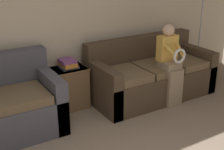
{
  "coord_description": "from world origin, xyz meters",
  "views": [
    {
      "loc": [
        -1.37,
        -1.47,
        2.16
      ],
      "look_at": [
        0.52,
        1.63,
        0.76
      ],
      "focal_mm": 50.0,
      "sensor_mm": 36.0,
      "label": 1
    }
  ],
  "objects_px": {
    "book_stack": "(68,64)",
    "child_left_seated": "(170,62)",
    "couch_main": "(150,76)",
    "side_shelf": "(70,87)"
  },
  "relations": [
    {
      "from": "child_left_seated",
      "to": "couch_main",
      "type": "bearing_deg",
      "value": 100.17
    },
    {
      "from": "child_left_seated",
      "to": "book_stack",
      "type": "bearing_deg",
      "value": 153.69
    },
    {
      "from": "side_shelf",
      "to": "child_left_seated",
      "type": "bearing_deg",
      "value": -26.03
    },
    {
      "from": "child_left_seated",
      "to": "side_shelf",
      "type": "bearing_deg",
      "value": 153.97
    },
    {
      "from": "couch_main",
      "to": "book_stack",
      "type": "bearing_deg",
      "value": 167.03
    },
    {
      "from": "book_stack",
      "to": "child_left_seated",
      "type": "bearing_deg",
      "value": -26.31
    },
    {
      "from": "couch_main",
      "to": "book_stack",
      "type": "distance_m",
      "value": 1.37
    },
    {
      "from": "couch_main",
      "to": "book_stack",
      "type": "xyz_separation_m",
      "value": [
        -1.29,
        0.3,
        0.35
      ]
    },
    {
      "from": "couch_main",
      "to": "book_stack",
      "type": "relative_size",
      "value": 6.83
    },
    {
      "from": "side_shelf",
      "to": "book_stack",
      "type": "distance_m",
      "value": 0.37
    }
  ]
}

